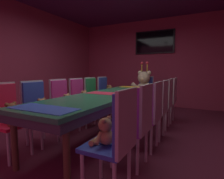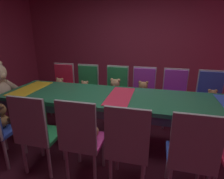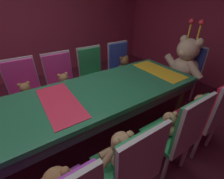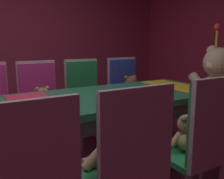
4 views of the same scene
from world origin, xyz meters
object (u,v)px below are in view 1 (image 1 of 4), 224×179
Objects in this scene: teddy_left_1 at (43,108)px; chair_left_2 at (62,100)px; chair_right_0 at (119,132)px; chair_right_5 at (171,96)px; throne_chair at (145,90)px; teddy_right_2 at (142,108)px; teddy_left_3 at (85,98)px; teddy_left_0 at (12,115)px; chair_right_1 at (140,118)px; chair_left_4 at (93,94)px; chair_right_3 at (160,104)px; wall_tv at (154,42)px; chair_left_1 at (36,105)px; king_teddy_bear at (144,85)px; banquet_table at (108,98)px; chair_right_4 at (166,99)px; teddy_left_2 at (68,102)px; chair_right_2 at (152,109)px; teddy_left_5 at (110,92)px; teddy_right_0 at (105,133)px; chair_left_3 at (79,97)px; teddy_right_4 at (159,100)px; chair_left_5 at (105,91)px; teddy_right_3 at (151,103)px; chair_left_0 at (5,112)px; teddy_right_5 at (164,96)px.

teddy_left_1 is 0.59m from chair_left_2.
chair_right_5 is at bearing -90.01° from chair_right_0.
chair_left_2 and throne_chair have the same top height.
teddy_left_3 is at bearing -20.01° from teddy_right_2.
chair_right_1 is (1.53, 0.53, 0.02)m from teddy_left_0.
chair_left_4 and chair_right_3 have the same top height.
chair_right_0 is at bearing -1.10° from teddy_left_0.
wall_tv reaches higher than teddy_right_2.
chair_left_1 is 1.00× the size of throne_chair.
teddy_left_3 is 0.31× the size of king_teddy_bear.
chair_right_4 is (0.84, 0.82, -0.06)m from banquet_table.
teddy_left_2 is at bearing 45.60° from chair_right_5.
chair_left_4 is (0.01, 1.03, 0.00)m from chair_left_2.
teddy_left_2 is 1.65m from chair_right_1.
chair_right_2 is at bearing 18.43° from chair_left_1.
chair_left_1 reaches higher than teddy_left_5.
king_teddy_bear is (-0.85, 0.72, 0.16)m from chair_right_5.
throne_chair is at bearing -74.26° from chair_right_1.
teddy_right_0 is 3.49m from king_teddy_bear.
chair_left_3 is at bearing -22.67° from throne_chair.
teddy_right_4 is (-0.15, 2.18, -0.03)m from chair_right_0.
chair_right_5 is at bearing -0.59° from chair_left_5.
chair_right_3 is at bearing 91.26° from chair_right_4.
chair_left_3 and chair_right_1 have the same top height.
throne_chair is at bearing -59.05° from chair_right_4.
teddy_right_3 reaches higher than teddy_left_3.
chair_right_0 reaches higher than teddy_right_4.
teddy_right_4 is at bearing 34.65° from chair_left_2.
teddy_right_0 is 2.18m from teddy_right_4.
teddy_left_0 is at bearing -117.14° from banquet_table.
teddy_left_5 is 0.34× the size of chair_right_1.
chair_left_0 is at bearing -1.10° from teddy_right_0.
chair_right_5 is (-0.01, 1.10, 0.00)m from chair_right_3.
king_teddy_bear is at bearing 69.29° from teddy_left_3.
chair_left_5 is at bearing -44.05° from throne_chair.
chair_left_4 is (-0.14, 1.60, 0.03)m from teddy_left_1.
chair_right_4 is at bearing 20.56° from teddy_left_3.
chair_right_3 is (1.55, -1.12, 0.00)m from teddy_left_5.
wall_tv is (0.68, 2.86, 1.47)m from teddy_left_3.
chair_right_2 is 0.15m from teddy_right_2.
wall_tv reaches higher than chair_right_5.
chair_right_1 is 1.62m from chair_right_4.
teddy_left_3 is 0.23× the size of wall_tv.
teddy_right_5 is 1.13m from throne_chair.
chair_left_0 is 4.74m from wall_tv.
teddy_right_2 is (-0.14, 1.10, -0.00)m from chair_right_0.
chair_right_5 is at bearing 43.08° from chair_left_2.
chair_right_3 is at bearing -95.30° from teddy_right_0.
chair_left_3 reaches higher than teddy_left_0.
chair_left_1 is 0.79× the size of wall_tv.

